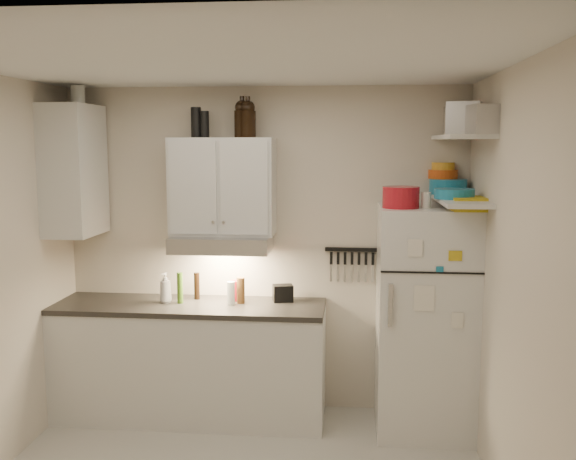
{
  "coord_description": "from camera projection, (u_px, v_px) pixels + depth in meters",
  "views": [
    {
      "loc": [
        0.69,
        -3.56,
        2.16
      ],
      "look_at": [
        0.25,
        0.9,
        1.55
      ],
      "focal_mm": 40.0,
      "sensor_mm": 36.0,
      "label": 1
    }
  ],
  "objects": [
    {
      "name": "bowl_teal",
      "position": [
        448.0,
        187.0,
        4.85
      ],
      "size": [
        0.28,
        0.28,
        0.11
      ],
      "primitive_type": "cylinder",
      "color": "teal",
      "rests_on": "shelf_lo"
    },
    {
      "name": "countertop",
      "position": [
        189.0,
        306.0,
        4.98
      ],
      "size": [
        2.1,
        0.62,
        0.04
      ],
      "primitive_type": "cube",
      "color": "#292723",
      "rests_on": "base_cabinet"
    },
    {
      "name": "bowl_yellow",
      "position": [
        443.0,
        166.0,
        4.92
      ],
      "size": [
        0.18,
        0.18,
        0.06
      ],
      "primitive_type": "cylinder",
      "color": "gold",
      "rests_on": "bowl_orange"
    },
    {
      "name": "bowl_orange",
      "position": [
        443.0,
        174.0,
        4.93
      ],
      "size": [
        0.23,
        0.23,
        0.07
      ],
      "primitive_type": "cylinder",
      "color": "#CF4B13",
      "rests_on": "bowl_teal"
    },
    {
      "name": "growler_b",
      "position": [
        248.0,
        119.0,
        4.87
      ],
      "size": [
        0.15,
        0.15,
        0.29
      ],
      "primitive_type": null,
      "rotation": [
        0.0,
        0.0,
        -0.31
      ],
      "color": "black",
      "rests_on": "upper_cabinet"
    },
    {
      "name": "dutch_oven",
      "position": [
        401.0,
        197.0,
        4.56
      ],
      "size": [
        0.32,
        0.32,
        0.15
      ],
      "primitive_type": "cylinder",
      "rotation": [
        0.0,
        0.0,
        -0.25
      ],
      "color": "maroon",
      "rests_on": "fridge"
    },
    {
      "name": "tin_a",
      "position": [
        464.0,
        118.0,
        4.33
      ],
      "size": [
        0.27,
        0.26,
        0.22
      ],
      "primitive_type": "cube",
      "rotation": [
        0.0,
        0.0,
        -0.32
      ],
      "color": "#AAAAAD",
      "rests_on": "shelf_hi"
    },
    {
      "name": "growler_a",
      "position": [
        242.0,
        118.0,
        4.9
      ],
      "size": [
        0.16,
        0.16,
        0.29
      ],
      "primitive_type": null,
      "rotation": [
        0.0,
        0.0,
        -0.34
      ],
      "color": "black",
      "rests_on": "upper_cabinet"
    },
    {
      "name": "upper_cabinet",
      "position": [
        223.0,
        186.0,
        4.97
      ],
      "size": [
        0.8,
        0.33,
        0.75
      ],
      "primitive_type": "cube",
      "color": "silver",
      "rests_on": "back_wall"
    },
    {
      "name": "soap_bottle",
      "position": [
        165.0,
        286.0,
        5.0
      ],
      "size": [
        0.14,
        0.14,
        0.26
      ],
      "primitive_type": "imported",
      "rotation": [
        0.0,
        0.0,
        -0.43
      ],
      "color": "silver",
      "rests_on": "countertop"
    },
    {
      "name": "shelf_lo",
      "position": [
        460.0,
        200.0,
        4.5
      ],
      "size": [
        0.3,
        0.95,
        0.03
      ],
      "primitive_type": "cube",
      "color": "silver",
      "rests_on": "right_wall"
    },
    {
      "name": "book_stack",
      "position": [
        468.0,
        204.0,
        4.4
      ],
      "size": [
        0.22,
        0.28,
        0.09
      ],
      "primitive_type": "cube",
      "rotation": [
        0.0,
        0.0,
        0.01
      ],
      "color": "gold",
      "rests_on": "fridge"
    },
    {
      "name": "vinegar_bottle",
      "position": [
        197.0,
        286.0,
        5.11
      ],
      "size": [
        0.05,
        0.05,
        0.22
      ],
      "primitive_type": "cylinder",
      "rotation": [
        0.0,
        0.0,
        -0.15
      ],
      "color": "black",
      "rests_on": "countertop"
    },
    {
      "name": "stock_pot",
      "position": [
        463.0,
        121.0,
        4.76
      ],
      "size": [
        0.35,
        0.35,
        0.21
      ],
      "primitive_type": "cylinder",
      "rotation": [
        0.0,
        0.0,
        0.2
      ],
      "color": "silver",
      "rests_on": "shelf_hi"
    },
    {
      "name": "knife_strip",
      "position": [
        351.0,
        250.0,
        5.09
      ],
      "size": [
        0.42,
        0.02,
        0.03
      ],
      "primitive_type": "cube",
      "color": "black",
      "rests_on": "back_wall"
    },
    {
      "name": "tin_b",
      "position": [
        485.0,
        119.0,
        4.04
      ],
      "size": [
        0.22,
        0.22,
        0.18
      ],
      "primitive_type": "cube",
      "rotation": [
        0.0,
        0.0,
        0.2
      ],
      "color": "#AAAAAD",
      "rests_on": "shelf_hi"
    },
    {
      "name": "fridge",
      "position": [
        425.0,
        320.0,
        4.78
      ],
      "size": [
        0.7,
        0.68,
        1.7
      ],
      "primitive_type": "cube",
      "color": "silver",
      "rests_on": "floor"
    },
    {
      "name": "thermos_a",
      "position": [
        205.0,
        124.0,
        4.87
      ],
      "size": [
        0.08,
        0.08,
        0.2
      ],
      "primitive_type": "cylinder",
      "rotation": [
        0.0,
        0.0,
        -0.13
      ],
      "color": "black",
      "rests_on": "upper_cabinet"
    },
    {
      "name": "oil_bottle",
      "position": [
        180.0,
        288.0,
        4.98
      ],
      "size": [
        0.06,
        0.06,
        0.24
      ],
      "primitive_type": "cylinder",
      "rotation": [
        0.0,
        0.0,
        -0.35
      ],
      "color": "#355A16",
      "rests_on": "countertop"
    },
    {
      "name": "pepper_mill",
      "position": [
        241.0,
        290.0,
        4.99
      ],
      "size": [
        0.08,
        0.08,
        0.2
      ],
      "primitive_type": "cylinder",
      "rotation": [
        0.0,
        0.0,
        0.38
      ],
      "color": "brown",
      "rests_on": "countertop"
    },
    {
      "name": "right_wall",
      "position": [
        517.0,
        300.0,
        3.54
      ],
      "size": [
        0.02,
        3.0,
        2.6
      ],
      "primitive_type": "cube",
      "color": "beige",
      "rests_on": "ground"
    },
    {
      "name": "caddy",
      "position": [
        283.0,
        293.0,
        5.05
      ],
      "size": [
        0.18,
        0.15,
        0.13
      ],
      "primitive_type": "cube",
      "rotation": [
        0.0,
        0.0,
        0.26
      ],
      "color": "black",
      "rests_on": "countertop"
    },
    {
      "name": "ceiling",
      "position": [
        227.0,
        60.0,
        3.52
      ],
      "size": [
        3.2,
        3.0,
        0.02
      ],
      "primitive_type": "cube",
      "color": "silver",
      "rests_on": "ground"
    },
    {
      "name": "spice_jar",
      "position": [
        426.0,
        200.0,
        4.54
      ],
      "size": [
        0.08,
        0.08,
        0.11
      ],
      "primitive_type": "cylinder",
      "rotation": [
        0.0,
        0.0,
        0.15
      ],
      "color": "silver",
      "rests_on": "fridge"
    },
    {
      "name": "range_hood",
      "position": [
        222.0,
        243.0,
        4.96
      ],
      "size": [
        0.76,
        0.46,
        0.12
      ],
      "primitive_type": "cube",
      "color": "silver",
      "rests_on": "back_wall"
    },
    {
      "name": "clear_bottle",
      "position": [
        231.0,
        293.0,
        4.94
      ],
      "size": [
        0.07,
        0.07,
        0.18
      ],
      "primitive_type": "cylinder",
      "rotation": [
        0.0,
        0.0,
        0.14
      ],
      "color": "silver",
      "rests_on": "countertop"
    },
    {
      "name": "side_cabinet",
      "position": [
        74.0,
        170.0,
        4.93
      ],
      "size": [
        0.33,
        0.55,
        1.0
      ],
      "primitive_type": "cube",
      "color": "silver",
      "rests_on": "left_wall"
    },
    {
      "name": "base_cabinet",
      "position": [
        191.0,
        363.0,
        5.05
      ],
      "size": [
        2.1,
        0.6,
        0.88
      ],
      "primitive_type": "cube",
      "color": "silver",
      "rests_on": "floor"
    },
    {
      "name": "shelf_hi",
      "position": [
        462.0,
        137.0,
        4.44
      ],
      "size": [
        0.3,
        0.95,
        0.03
      ],
      "primitive_type": "cube",
      "color": "silver",
      "rests_on": "right_wall"
    },
    {
      "name": "plates",
      "position": [
        454.0,
        194.0,
        4.46
      ],
      "size": [
        0.35,
        0.35,
        0.07
      ],
      "primitive_type": "cylinder",
      "rotation": [
        0.0,
        0.0,
        0.32
      ],
      "color": "teal",
      "rests_on": "shelf_lo"
    },
    {
      "name": "red_jar",
      "position": [
        236.0,
        291.0,
        5.07
      ],
      "size": [
        0.1,
        0.1,
        0.16
      ],
      "primitive_type": "cylinder",
      "rotation": [
        0.0,
        0.0,
        0.39
      ],
      "color": "maroon",
      "rests_on": "countertop"
    },
    {
      "name": "thermos_b",
      "position": [
        196.0,
        122.0,
        4.88
      ],
      "size": [
        0.1,
        0.1,
        0.23
      ],
      "primitive_type": "cylinder",
      "rotation": [
        0.0,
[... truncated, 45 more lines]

